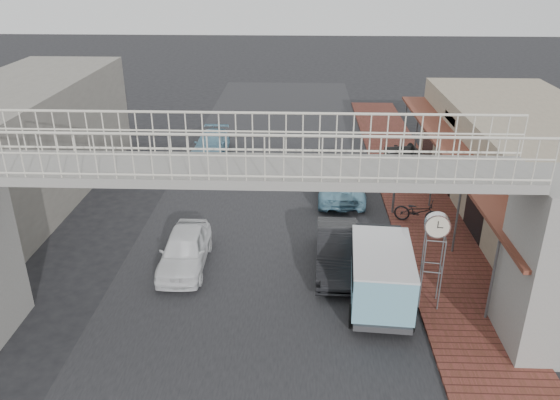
# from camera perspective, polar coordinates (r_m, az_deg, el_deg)

# --- Properties ---
(ground) EXTENTS (120.00, 120.00, 0.00)m
(ground) POSITION_cam_1_polar(r_m,az_deg,el_deg) (19.55, -1.78, -6.69)
(ground) COLOR black
(ground) RESTS_ON ground
(road_strip) EXTENTS (10.00, 60.00, 0.01)m
(road_strip) POSITION_cam_1_polar(r_m,az_deg,el_deg) (19.55, -1.78, -6.68)
(road_strip) COLOR black
(road_strip) RESTS_ON ground
(sidewalk) EXTENTS (3.00, 40.00, 0.10)m
(sidewalk) POSITION_cam_1_polar(r_m,az_deg,el_deg) (22.73, 15.34, -2.78)
(sidewalk) COLOR brown
(sidewalk) RESTS_ON ground
(shophouse_row) EXTENTS (7.20, 18.00, 4.00)m
(shophouse_row) POSITION_cam_1_polar(r_m,az_deg,el_deg) (24.26, 25.69, 2.42)
(shophouse_row) COLOR gray
(shophouse_row) RESTS_ON ground
(footbridge) EXTENTS (16.40, 2.40, 6.34)m
(footbridge) POSITION_cam_1_polar(r_m,az_deg,el_deg) (14.51, -2.99, -4.06)
(footbridge) COLOR gray
(footbridge) RESTS_ON ground
(building_far_left) EXTENTS (5.00, 14.00, 5.00)m
(building_far_left) POSITION_cam_1_polar(r_m,az_deg,el_deg) (26.89, -25.14, 5.63)
(building_far_left) COLOR gray
(building_far_left) RESTS_ON ground
(white_hatchback) EXTENTS (1.62, 3.88, 1.31)m
(white_hatchback) POSITION_cam_1_polar(r_m,az_deg,el_deg) (19.39, -9.93, -5.13)
(white_hatchback) COLOR white
(white_hatchback) RESTS_ON ground
(dark_sedan) EXTENTS (1.62, 4.26, 1.39)m
(dark_sedan) POSITION_cam_1_polar(r_m,az_deg,el_deg) (19.06, 6.05, -5.30)
(dark_sedan) COLOR black
(dark_sedan) RESTS_ON ground
(angkot_curb) EXTENTS (2.02, 4.36, 1.21)m
(angkot_curb) POSITION_cam_1_polar(r_m,az_deg,el_deg) (24.68, 6.28, 1.61)
(angkot_curb) COLOR #689CB5
(angkot_curb) RESTS_ON ground
(angkot_far) EXTENTS (1.78, 4.10, 1.17)m
(angkot_far) POSITION_cam_1_polar(r_m,az_deg,el_deg) (30.21, -7.23, 5.82)
(angkot_far) COLOR #6698B1
(angkot_far) RESTS_ON ground
(angkot_van) EXTENTS (2.12, 4.17, 1.98)m
(angkot_van) POSITION_cam_1_polar(r_m,az_deg,el_deg) (17.16, 10.51, -7.03)
(angkot_van) COLOR black
(angkot_van) RESTS_ON ground
(motorcycle_near) EXTENTS (2.01, 1.30, 1.00)m
(motorcycle_near) POSITION_cam_1_polar(r_m,az_deg,el_deg) (22.67, 14.20, -1.17)
(motorcycle_near) COLOR black
(motorcycle_near) RESTS_ON sidewalk
(motorcycle_far) EXTENTS (1.77, 0.54, 1.06)m
(motorcycle_far) POSITION_cam_1_polar(r_m,az_deg,el_deg) (28.84, 12.47, 4.62)
(motorcycle_far) COLOR black
(motorcycle_far) RESTS_ON sidewalk
(street_clock) EXTENTS (0.79, 0.68, 3.11)m
(street_clock) POSITION_cam_1_polar(r_m,az_deg,el_deg) (16.67, 16.06, -2.99)
(street_clock) COLOR #59595B
(street_clock) RESTS_ON sidewalk
(arrow_sign) EXTENTS (1.82, 1.20, 3.03)m
(arrow_sign) POSITION_cam_1_polar(r_m,az_deg,el_deg) (22.88, 13.94, 4.39)
(arrow_sign) COLOR #59595B
(arrow_sign) RESTS_ON sidewalk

